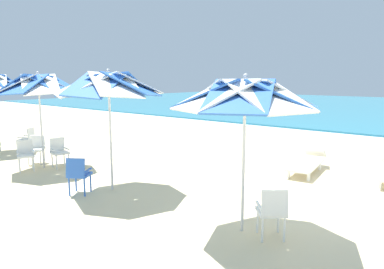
# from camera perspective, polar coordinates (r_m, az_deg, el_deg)

# --- Properties ---
(ground_plane) EXTENTS (80.00, 80.00, 0.00)m
(ground_plane) POSITION_cam_1_polar(r_m,az_deg,el_deg) (8.62, 22.57, -9.09)
(ground_plane) COLOR beige
(beach_umbrella_0) EXTENTS (2.46, 2.46, 2.67)m
(beach_umbrella_0) POSITION_cam_1_polar(r_m,az_deg,el_deg) (5.75, 8.65, 6.31)
(beach_umbrella_0) COLOR silver
(beach_umbrella_0) RESTS_ON ground
(plastic_chair_0) EXTENTS (0.63, 0.63, 0.87)m
(plastic_chair_0) POSITION_cam_1_polar(r_m,az_deg,el_deg) (5.90, 12.94, -11.88)
(plastic_chair_0) COLOR white
(plastic_chair_0) RESTS_ON ground
(beach_umbrella_1) EXTENTS (2.47, 2.47, 2.81)m
(beach_umbrella_1) POSITION_cam_1_polar(r_m,az_deg,el_deg) (8.17, -13.41, 7.78)
(beach_umbrella_1) COLOR silver
(beach_umbrella_1) RESTS_ON ground
(plastic_chair_1) EXTENTS (0.62, 0.63, 0.87)m
(plastic_chair_1) POSITION_cam_1_polar(r_m,az_deg,el_deg) (8.27, -18.03, -6.01)
(plastic_chair_1) COLOR blue
(plastic_chair_1) RESTS_ON ground
(beach_umbrella_2) EXTENTS (2.35, 2.35, 2.79)m
(beach_umbrella_2) POSITION_cam_1_polar(r_m,az_deg,el_deg) (10.87, -23.72, 7.38)
(beach_umbrella_2) COLOR silver
(beach_umbrella_2) RESTS_ON ground
(plastic_chair_2) EXTENTS (0.53, 0.51, 0.87)m
(plastic_chair_2) POSITION_cam_1_polar(r_m,az_deg,el_deg) (10.99, -20.83, -2.48)
(plastic_chair_2) COLOR white
(plastic_chair_2) RESTS_ON ground
(plastic_chair_3) EXTENTS (0.59, 0.57, 0.87)m
(plastic_chair_3) POSITION_cam_1_polar(r_m,az_deg,el_deg) (10.98, -25.49, -2.79)
(plastic_chair_3) COLOR white
(plastic_chair_3) RESTS_ON ground
(plastic_chair_4) EXTENTS (0.63, 0.63, 0.87)m
(plastic_chair_4) POSITION_cam_1_polar(r_m,az_deg,el_deg) (11.76, -23.97, -1.95)
(plastic_chair_4) COLOR white
(plastic_chair_4) RESTS_ON ground
(plastic_chair_6) EXTENTS (0.63, 0.62, 0.87)m
(plastic_chair_6) POSITION_cam_1_polar(r_m,az_deg,el_deg) (13.75, -25.15, -0.53)
(plastic_chair_6) COLOR white
(plastic_chair_6) RESTS_ON ground
(sun_lounger_1) EXTENTS (0.91, 2.21, 0.62)m
(sun_lounger_1) POSITION_cam_1_polar(r_m,az_deg,el_deg) (10.31, 18.23, -4.30)
(sun_lounger_1) COLOR white
(sun_lounger_1) RESTS_ON ground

